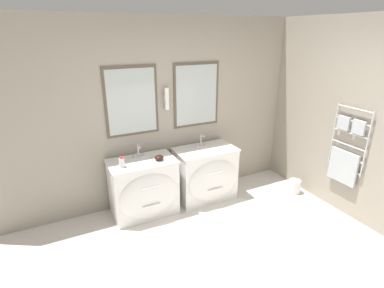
{
  "coord_description": "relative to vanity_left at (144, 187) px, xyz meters",
  "views": [
    {
      "loc": [
        -1.6,
        -1.74,
        2.4
      ],
      "look_at": [
        -0.02,
        1.47,
        1.04
      ],
      "focal_mm": 28.0,
      "sensor_mm": 36.0,
      "label": 1
    }
  ],
  "objects": [
    {
      "name": "ground_plane",
      "position": [
        0.6,
        -1.76,
        -0.41
      ],
      "size": [
        16.0,
        16.0,
        0.0
      ],
      "primitive_type": "plane",
      "color": "silver"
    },
    {
      "name": "wall_back",
      "position": [
        0.59,
        0.36,
        0.9
      ],
      "size": [
        5.39,
        0.14,
        2.6
      ],
      "color": "#9E9384",
      "rests_on": "ground_plane"
    },
    {
      "name": "wall_right",
      "position": [
        2.52,
        -0.82,
        0.89
      ],
      "size": [
        0.13,
        4.14,
        2.6
      ],
      "color": "#9E9384",
      "rests_on": "ground_plane"
    },
    {
      "name": "vanity_left",
      "position": [
        0.0,
        0.0,
        0.0
      ],
      "size": [
        0.89,
        0.59,
        0.79
      ],
      "color": "white",
      "rests_on": "ground_plane"
    },
    {
      "name": "vanity_right",
      "position": [
        0.96,
        0.0,
        0.0
      ],
      "size": [
        0.89,
        0.59,
        0.79
      ],
      "color": "white",
      "rests_on": "ground_plane"
    },
    {
      "name": "faucet_left",
      "position": [
        -0.0,
        0.16,
        0.47
      ],
      "size": [
        0.17,
        0.12,
        0.19
      ],
      "color": "silver",
      "rests_on": "vanity_left"
    },
    {
      "name": "faucet_right",
      "position": [
        0.96,
        0.16,
        0.47
      ],
      "size": [
        0.17,
        0.12,
        0.19
      ],
      "color": "silver",
      "rests_on": "vanity_right"
    },
    {
      "name": "toiletry_bottle",
      "position": [
        -0.28,
        -0.05,
        0.45
      ],
      "size": [
        0.07,
        0.07,
        0.15
      ],
      "color": "silver",
      "rests_on": "vanity_left"
    },
    {
      "name": "amenity_bowl",
      "position": [
        0.21,
        -0.05,
        0.42
      ],
      "size": [
        0.12,
        0.12,
        0.07
      ],
      "color": "black",
      "rests_on": "vanity_left"
    },
    {
      "name": "soap_dish",
      "position": [
        0.71,
        -0.07,
        0.4
      ],
      "size": [
        0.08,
        0.06,
        0.04
      ],
      "color": "white",
      "rests_on": "vanity_right"
    },
    {
      "name": "waste_bin",
      "position": [
        2.28,
        -0.49,
        -0.29
      ],
      "size": [
        0.19,
        0.19,
        0.22
      ],
      "color": "silver",
      "rests_on": "ground_plane"
    }
  ]
}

